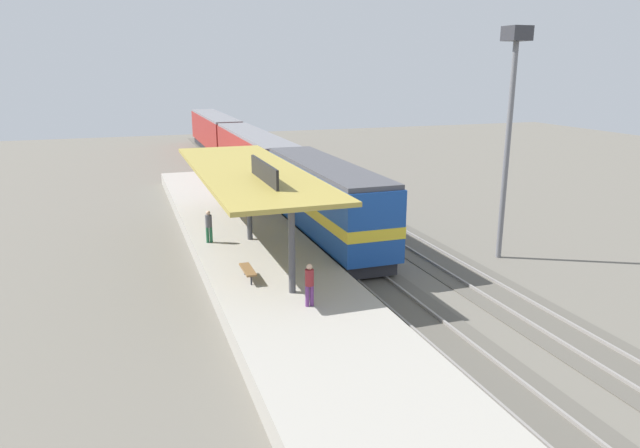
{
  "coord_description": "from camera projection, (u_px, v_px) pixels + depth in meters",
  "views": [
    {
      "loc": [
        -10.75,
        -29.28,
        9.78
      ],
      "look_at": [
        -1.38,
        -2.13,
        2.0
      ],
      "focal_mm": 32.57,
      "sensor_mm": 36.0,
      "label": 1
    }
  ],
  "objects": [
    {
      "name": "ground_plane",
      "position": [
        363.0,
        243.0,
        33.29
      ],
      "size": [
        120.0,
        120.0,
        0.0
      ],
      "primitive_type": "plane",
      "color": "#666056"
    },
    {
      "name": "track_near",
      "position": [
        331.0,
        246.0,
        32.65
      ],
      "size": [
        3.2,
        110.0,
        0.16
      ],
      "color": "#565249",
      "rests_on": "ground"
    },
    {
      "name": "track_far",
      "position": [
        404.0,
        239.0,
        34.1
      ],
      "size": [
        3.2,
        110.0,
        0.16
      ],
      "color": "#565249",
      "rests_on": "ground"
    },
    {
      "name": "platform",
      "position": [
        250.0,
        247.0,
        31.09
      ],
      "size": [
        6.0,
        44.0,
        0.9
      ],
      "primitive_type": "cube",
      "color": "#9E998E",
      "rests_on": "ground"
    },
    {
      "name": "station_canopy",
      "position": [
        248.0,
        172.0,
        29.94
      ],
      "size": [
        5.2,
        18.0,
        4.7
      ],
      "color": "#47474C",
      "rests_on": "platform"
    },
    {
      "name": "platform_bench",
      "position": [
        248.0,
        270.0,
        24.96
      ],
      "size": [
        0.44,
        1.7,
        0.5
      ],
      "color": "#333338",
      "rests_on": "platform"
    },
    {
      "name": "locomotive",
      "position": [
        325.0,
        201.0,
        33.0
      ],
      "size": [
        2.93,
        14.43,
        4.44
      ],
      "color": "#28282D",
      "rests_on": "track_near"
    },
    {
      "name": "passenger_carriage_front",
      "position": [
        254.0,
        158.0,
        49.45
      ],
      "size": [
        2.9,
        20.0,
        4.24
      ],
      "color": "#28282D",
      "rests_on": "track_near"
    },
    {
      "name": "passenger_carriage_rear",
      "position": [
        215.0,
        133.0,
        68.42
      ],
      "size": [
        2.9,
        20.0,
        4.24
      ],
      "color": "#28282D",
      "rests_on": "track_near"
    },
    {
      "name": "light_mast",
      "position": [
        512.0,
        96.0,
        28.68
      ],
      "size": [
        1.1,
        1.1,
        11.7
      ],
      "color": "slate",
      "rests_on": "ground"
    },
    {
      "name": "person_waiting",
      "position": [
        209.0,
        225.0,
        30.14
      ],
      "size": [
        0.34,
        0.34,
        1.71
      ],
      "color": "#23603D",
      "rests_on": "platform"
    },
    {
      "name": "person_walking",
      "position": [
        309.0,
        283.0,
        22.07
      ],
      "size": [
        0.34,
        0.34,
        1.71
      ],
      "color": "#663375",
      "rests_on": "platform"
    }
  ]
}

